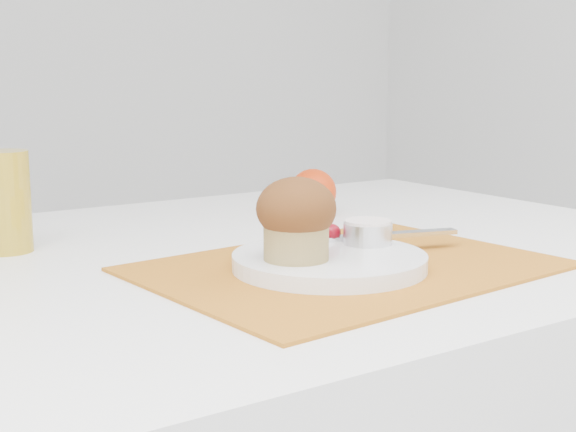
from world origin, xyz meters
TOP-DOWN VIEW (x-y plane):
  - placemat at (0.06, -0.10)m, footprint 0.46×0.35m
  - plate at (0.03, -0.10)m, footprint 0.22×0.22m
  - ramekin at (0.10, -0.08)m, footprint 0.06×0.06m
  - cream at (0.10, -0.08)m, footprint 0.06×0.06m
  - raspberry_near at (0.04, -0.05)m, footprint 0.02×0.02m
  - raspberry_far at (0.08, -0.05)m, footprint 0.02×0.02m
  - butter_knife at (0.13, -0.06)m, footprint 0.21×0.08m
  - orange at (0.22, 0.19)m, footprint 0.07×0.07m
  - juice_glass at (-0.23, 0.20)m, footprint 0.06×0.06m
  - muffin at (-0.01, -0.10)m, footprint 0.08×0.08m

SIDE VIEW (x-z plane):
  - placemat at x=0.06m, z-range 0.75..0.75m
  - plate at x=0.03m, z-range 0.75..0.77m
  - butter_knife at x=0.13m, z-range 0.77..0.78m
  - raspberry_near at x=0.04m, z-range 0.77..0.79m
  - raspberry_far at x=0.08m, z-range 0.77..0.79m
  - ramekin at x=0.10m, z-range 0.77..0.79m
  - orange at x=0.22m, z-range 0.75..0.82m
  - cream at x=0.10m, z-range 0.79..0.80m
  - juice_glass at x=-0.23m, z-range 0.75..0.87m
  - muffin at x=-0.01m, z-range 0.77..0.86m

